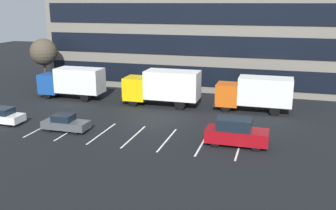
# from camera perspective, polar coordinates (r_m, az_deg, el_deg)

# --- Properties ---
(ground_plane) EXTENTS (120.00, 120.00, 0.00)m
(ground_plane) POSITION_cam_1_polar(r_m,az_deg,el_deg) (34.81, -2.69, -2.51)
(ground_plane) COLOR black
(lot_markings) EXTENTS (16.94, 5.40, 0.01)m
(lot_markings) POSITION_cam_1_polar(r_m,az_deg,el_deg) (31.20, -5.09, -4.66)
(lot_markings) COLOR silver
(lot_markings) RESTS_ON ground_plane
(box_truck_yellow) EXTENTS (7.98, 2.64, 3.70)m
(box_truck_yellow) POSITION_cam_1_polar(r_m,az_deg,el_deg) (39.75, -0.76, 2.82)
(box_truck_yellow) COLOR yellow
(box_truck_yellow) RESTS_ON ground_plane
(box_truck_orange) EXTENTS (7.40, 2.45, 3.43)m
(box_truck_orange) POSITION_cam_1_polar(r_m,az_deg,el_deg) (38.60, 12.77, 1.85)
(box_truck_orange) COLOR #D85914
(box_truck_orange) RESTS_ON ground_plane
(box_truck_blue) EXTENTS (7.42, 2.46, 3.44)m
(box_truck_blue) POSITION_cam_1_polar(r_m,az_deg,el_deg) (44.12, -13.95, 3.41)
(box_truck_blue) COLOR #194799
(box_truck_blue) RESTS_ON ground_plane
(sedan_charcoal) EXTENTS (3.87, 1.62, 1.39)m
(sedan_charcoal) POSITION_cam_1_polar(r_m,az_deg,el_deg) (33.41, -14.93, -2.60)
(sedan_charcoal) COLOR #474C51
(sedan_charcoal) RESTS_ON ground_plane
(suv_maroon) EXTENTS (4.64, 1.97, 2.10)m
(suv_maroon) POSITION_cam_1_polar(r_m,az_deg,el_deg) (29.37, 10.04, -4.01)
(suv_maroon) COLOR maroon
(suv_maroon) RESTS_ON ground_plane
(sedan_white) EXTENTS (4.00, 1.67, 1.43)m
(sedan_white) POSITION_cam_1_polar(r_m,az_deg,el_deg) (37.26, -23.39, -1.50)
(sedan_white) COLOR white
(sedan_white) RESTS_ON ground_plane
(bare_tree) EXTENTS (3.29, 3.29, 6.18)m
(bare_tree) POSITION_cam_1_polar(r_m,az_deg,el_deg) (50.02, -17.90, 7.44)
(bare_tree) COLOR #473323
(bare_tree) RESTS_ON ground_plane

